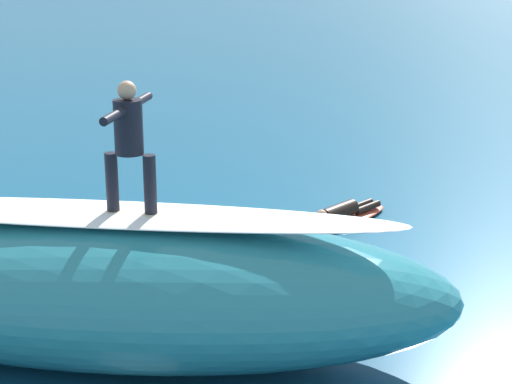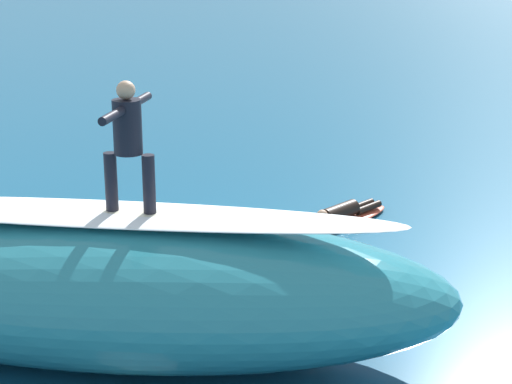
% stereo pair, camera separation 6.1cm
% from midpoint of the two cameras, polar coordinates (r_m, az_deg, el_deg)
% --- Properties ---
extents(ground_plane, '(120.00, 120.00, 0.00)m').
position_cam_midpoint_polar(ground_plane, '(12.73, -3.18, -5.22)').
color(ground_plane, '#145175').
extents(wave_crest, '(8.27, 3.62, 1.68)m').
position_cam_midpoint_polar(wave_crest, '(10.26, -9.70, -6.08)').
color(wave_crest, teal).
rests_on(wave_crest, ground_plane).
extents(wave_foam_lip, '(6.88, 1.71, 0.08)m').
position_cam_midpoint_polar(wave_foam_lip, '(9.95, -9.96, -1.43)').
color(wave_foam_lip, white).
rests_on(wave_foam_lip, wave_crest).
extents(surfboard_riding, '(2.07, 0.61, 0.08)m').
position_cam_midpoint_polar(surfboard_riding, '(9.87, -8.25, -1.50)').
color(surfboard_riding, '#EAE5C6').
rests_on(surfboard_riding, wave_crest).
extents(surfer_riding, '(0.59, 1.40, 1.47)m').
position_cam_midpoint_polar(surfer_riding, '(9.62, -8.47, 3.58)').
color(surfer_riding, black).
rests_on(surfer_riding, surfboard_riding).
extents(surfboard_paddling, '(1.68, 2.41, 0.10)m').
position_cam_midpoint_polar(surfboard_paddling, '(14.67, 5.30, -1.97)').
color(surfboard_paddling, '#E0563D').
rests_on(surfboard_paddling, ground_plane).
extents(surfer_paddling, '(0.93, 1.45, 0.28)m').
position_cam_midpoint_polar(surfer_paddling, '(14.70, 5.60, -1.23)').
color(surfer_paddling, black).
rests_on(surfer_paddling, surfboard_paddling).
extents(foam_patch_near, '(0.65, 0.55, 0.15)m').
position_cam_midpoint_polar(foam_patch_near, '(13.25, -14.16, -4.48)').
color(foam_patch_near, white).
rests_on(foam_patch_near, ground_plane).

